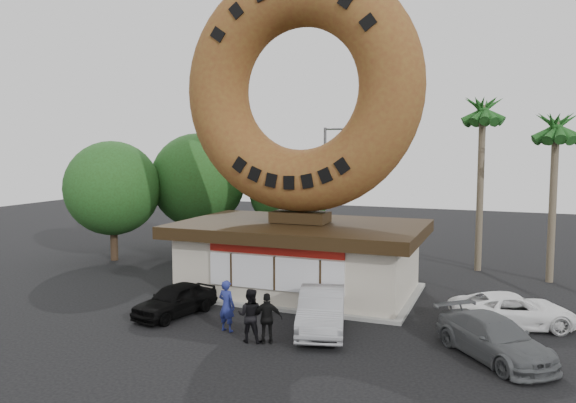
# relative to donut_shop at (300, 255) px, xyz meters

# --- Properties ---
(ground) EXTENTS (90.00, 90.00, 0.00)m
(ground) POSITION_rel_donut_shop_xyz_m (0.00, -5.98, -1.77)
(ground) COLOR black
(ground) RESTS_ON ground
(donut_shop) EXTENTS (11.20, 7.20, 3.80)m
(donut_shop) POSITION_rel_donut_shop_xyz_m (0.00, 0.00, 0.00)
(donut_shop) COLOR #BFB3A3
(donut_shop) RESTS_ON ground
(giant_donut) EXTENTS (11.17, 2.85, 11.17)m
(giant_donut) POSITION_rel_donut_shop_xyz_m (0.00, 0.02, 7.62)
(giant_donut) COLOR brown
(giant_donut) RESTS_ON donut_shop
(tree_west) EXTENTS (6.00, 6.00, 7.65)m
(tree_west) POSITION_rel_donut_shop_xyz_m (-9.50, 7.02, 2.87)
(tree_west) COLOR #473321
(tree_west) RESTS_ON ground
(tree_mid) EXTENTS (5.20, 5.20, 6.63)m
(tree_mid) POSITION_rel_donut_shop_xyz_m (-4.00, 9.02, 2.25)
(tree_mid) COLOR #473321
(tree_mid) RESTS_ON ground
(tree_far) EXTENTS (5.60, 5.60, 7.14)m
(tree_far) POSITION_rel_donut_shop_xyz_m (-13.00, 3.02, 2.56)
(tree_far) COLOR #473321
(tree_far) RESTS_ON ground
(palm_near) EXTENTS (2.60, 2.60, 9.75)m
(palm_near) POSITION_rel_donut_shop_xyz_m (7.50, 8.02, 6.65)
(palm_near) COLOR #726651
(palm_near) RESTS_ON ground
(palm_far) EXTENTS (2.60, 2.60, 8.75)m
(palm_far) POSITION_rel_donut_shop_xyz_m (11.00, 6.52, 5.72)
(palm_far) COLOR #726651
(palm_far) RESTS_ON ground
(street_lamp) EXTENTS (2.11, 0.20, 8.00)m
(street_lamp) POSITION_rel_donut_shop_xyz_m (-1.86, 10.02, 2.72)
(street_lamp) COLOR #59595E
(street_lamp) RESTS_ON ground
(person_left) EXTENTS (0.77, 0.59, 1.91)m
(person_left) POSITION_rel_donut_shop_xyz_m (-0.59, -6.20, -0.81)
(person_left) COLOR navy
(person_left) RESTS_ON ground
(person_center) EXTENTS (1.01, 0.84, 1.88)m
(person_center) POSITION_rel_donut_shop_xyz_m (0.69, -6.90, -0.83)
(person_center) COLOR black
(person_center) RESTS_ON ground
(person_right) EXTENTS (1.12, 0.80, 1.77)m
(person_right) POSITION_rel_donut_shop_xyz_m (1.32, -6.86, -0.88)
(person_right) COLOR black
(person_right) RESTS_ON ground
(car_black) EXTENTS (2.31, 4.05, 1.30)m
(car_black) POSITION_rel_donut_shop_xyz_m (-3.42, -5.24, -1.12)
(car_black) COLOR black
(car_black) RESTS_ON ground
(car_silver) EXTENTS (2.82, 4.95, 1.54)m
(car_silver) POSITION_rel_donut_shop_xyz_m (2.63, -4.83, -0.99)
(car_silver) COLOR #9D9DA1
(car_silver) RESTS_ON ground
(car_grey) EXTENTS (4.37, 4.70, 1.33)m
(car_grey) POSITION_rel_donut_shop_xyz_m (8.64, -5.43, -1.10)
(car_grey) COLOR #5A5D5F
(car_grey) RESTS_ON ground
(car_white) EXTENTS (5.06, 3.55, 1.28)m
(car_white) POSITION_rel_donut_shop_xyz_m (9.24, -1.86, -1.12)
(car_white) COLOR white
(car_white) RESTS_ON ground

